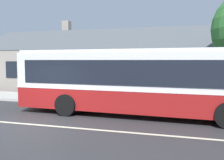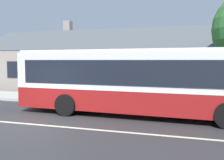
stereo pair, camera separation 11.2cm
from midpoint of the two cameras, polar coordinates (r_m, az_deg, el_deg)
name	(u,v)px [view 2 (the right image)]	position (r m, az deg, el deg)	size (l,w,h in m)	color
ground_plane	(30,124)	(10.60, -17.97, -9.57)	(300.00, 300.00, 0.00)	#2D2D30
sidewalk_far	(88,100)	(15.77, -5.39, -4.47)	(60.00, 3.00, 0.15)	#ADAAA3
lane_divider_stripe	(30,124)	(10.59, -17.97, -9.55)	(60.00, 0.16, 0.01)	beige
community_building	(135,69)	(22.13, 5.50, 2.55)	(26.15, 9.85, 6.40)	gray
transit_bus	(141,80)	(11.52, 6.82, -0.02)	(11.76, 3.04, 3.02)	maroon
bench_by_building	(65,91)	(16.41, -10.55, -2.44)	(1.69, 0.51, 0.94)	brown
bench_down_street	(123,94)	(14.90, 2.70, -3.10)	(1.54, 0.51, 0.94)	brown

